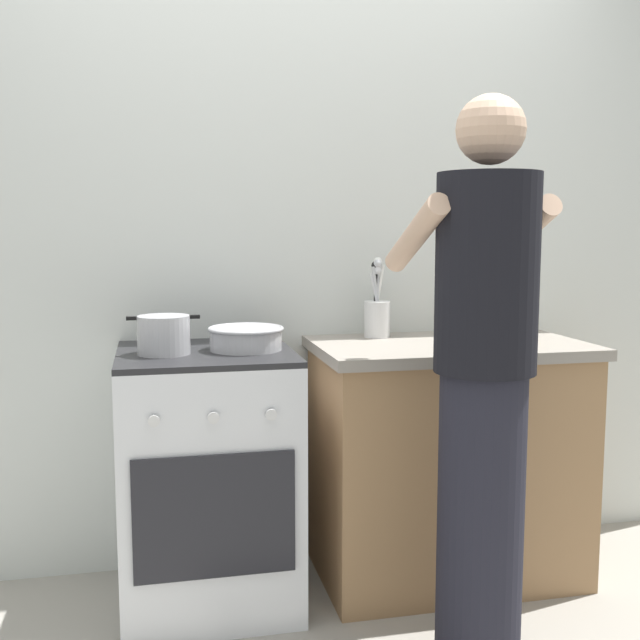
{
  "coord_description": "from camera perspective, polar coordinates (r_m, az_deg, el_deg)",
  "views": [
    {
      "loc": [
        -0.53,
        -2.47,
        1.32
      ],
      "look_at": [
        0.05,
        0.12,
        1.0
      ],
      "focal_mm": 42.65,
      "sensor_mm": 36.0,
      "label": 1
    }
  ],
  "objects": [
    {
      "name": "person",
      "position": [
        2.31,
        12.15,
        -4.77
      ],
      "size": [
        0.41,
        0.5,
        1.7
      ],
      "color": "black",
      "rests_on": "ground"
    },
    {
      "name": "stove_range",
      "position": [
        2.76,
        -8.43,
        -11.56
      ],
      "size": [
        0.6,
        0.62,
        0.9
      ],
      "color": "silver",
      "rests_on": "ground"
    },
    {
      "name": "spice_bottle",
      "position": [
        2.83,
        10.77,
        -0.88
      ],
      "size": [
        0.04,
        0.04,
        0.09
      ],
      "color": "silver",
      "rests_on": "countertop"
    },
    {
      "name": "utensil_crock",
      "position": [
        2.95,
        4.3,
        0.59
      ],
      "size": [
        0.1,
        0.1,
        0.31
      ],
      "color": "silver",
      "rests_on": "countertop"
    },
    {
      "name": "back_wall",
      "position": [
        3.05,
        1.19,
        5.58
      ],
      "size": [
        3.2,
        0.1,
        2.5
      ],
      "color": "silver",
      "rests_on": "ground"
    },
    {
      "name": "ground",
      "position": [
        2.85,
        -0.48,
        -20.73
      ],
      "size": [
        6.0,
        6.0,
        0.0
      ],
      "primitive_type": "plane",
      "color": "gray"
    },
    {
      "name": "oil_bottle",
      "position": [
        2.91,
        14.06,
        0.15
      ],
      "size": [
        0.07,
        0.07,
        0.22
      ],
      "color": "gold",
      "rests_on": "countertop"
    },
    {
      "name": "pot",
      "position": [
        2.6,
        -11.64,
        -1.1
      ],
      "size": [
        0.24,
        0.18,
        0.13
      ],
      "color": "#B2B2B7",
      "rests_on": "stove_range"
    },
    {
      "name": "mixing_bowl",
      "position": [
        2.65,
        -5.58,
        -1.29
      ],
      "size": [
        0.26,
        0.26,
        0.08
      ],
      "color": "#B7B7BC",
      "rests_on": "stove_range"
    },
    {
      "name": "countertop",
      "position": [
        2.96,
        9.51,
        -10.25
      ],
      "size": [
        1.0,
        0.6,
        0.9
      ],
      "color": "#99724C",
      "rests_on": "ground"
    }
  ]
}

